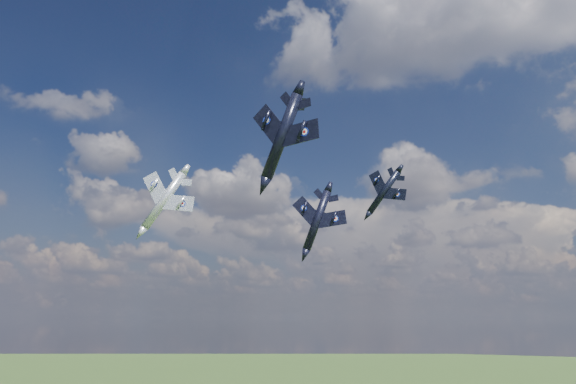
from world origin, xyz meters
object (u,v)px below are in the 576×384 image
at_px(jet_left_silver, 164,200).
at_px(jet_high_navy, 384,192).
at_px(jet_right_navy, 282,136).
at_px(jet_lead_navy, 317,220).

bearing_deg(jet_left_silver, jet_high_navy, 13.30).
height_order(jet_right_navy, jet_left_silver, jet_left_silver).
relative_size(jet_right_navy, jet_left_silver, 0.81).
bearing_deg(jet_left_silver, jet_lead_navy, -14.37).
height_order(jet_right_navy, jet_high_navy, jet_high_navy).
xyz_separation_m(jet_right_navy, jet_high_navy, (-2.81, 51.04, 4.30)).
distance_m(jet_lead_navy, jet_high_navy, 22.51).
distance_m(jet_high_navy, jet_left_silver, 41.92).
xyz_separation_m(jet_lead_navy, jet_high_navy, (5.83, 20.11, 8.28)).
xyz_separation_m(jet_lead_navy, jet_right_navy, (8.63, -30.93, 3.98)).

